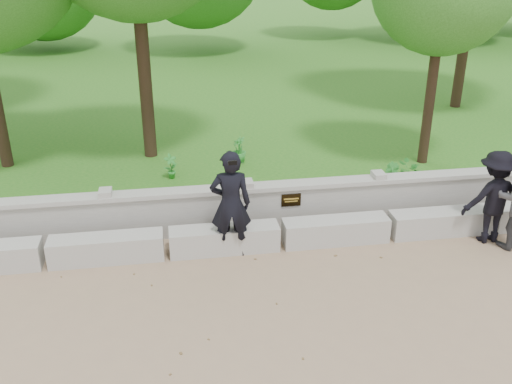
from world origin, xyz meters
The scene contains 10 objects.
ground centered at (0.00, 0.00, 0.00)m, with size 80.00×80.00×0.00m, color #907658.
lawn centered at (0.00, 14.00, 0.12)m, with size 40.00×22.00×0.25m, color #216319.
concrete_bench centered at (0.00, 1.90, 0.22)m, with size 11.90×0.45×0.45m.
parapet_wall centered at (0.00, 2.60, 0.46)m, with size 12.50×0.35×0.90m.
man_main centered at (-0.89, 1.78, 0.95)m, with size 0.72×0.64×1.90m.
visitor_mid centered at (3.73, 1.52, 0.85)m, with size 1.13×0.68×1.71m.
shrub_a centered at (-1.83, 4.74, 0.53)m, with size 0.29×0.20×0.55m, color #2D862D.
shrub_b centered at (2.56, 3.30, 0.56)m, with size 0.34×0.28×0.62m, color #2D862D.
shrub_c centered at (3.02, 3.30, 0.57)m, with size 0.57×0.50×0.64m, color #2D862D.
shrub_d centered at (-0.26, 5.49, 0.55)m, with size 0.34×0.30×0.60m, color #2D862D.
Camera 1 is at (-1.85, -6.77, 5.03)m, focal length 40.00 mm.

